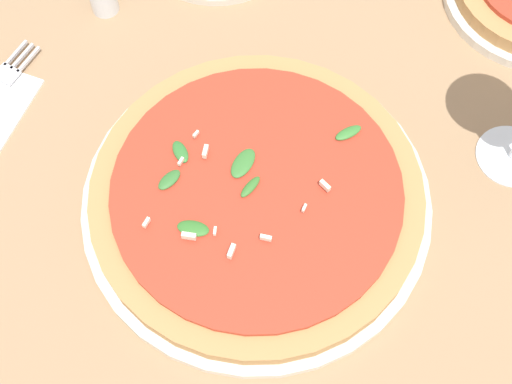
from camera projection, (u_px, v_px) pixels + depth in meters
The scene contains 2 objects.
ground_plane at pixel (275, 233), 0.72m from camera, with size 6.00×6.00×0.00m, color #9E7A56.
pizza_arugula_main at pixel (256, 198), 0.72m from camera, with size 0.35×0.35×0.05m.
Camera 1 is at (-0.28, -0.00, 0.66)m, focal length 50.00 mm.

